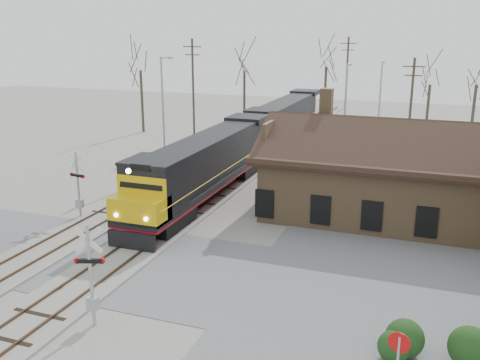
# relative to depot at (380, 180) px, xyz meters

# --- Properties ---
(ground) EXTENTS (140.00, 140.00, 0.00)m
(ground) POSITION_rel_depot_xyz_m (-11.99, -12.00, -2.41)
(ground) COLOR #9E998F
(ground) RESTS_ON ground
(road) EXTENTS (60.00, 9.00, 0.03)m
(road) POSITION_rel_depot_xyz_m (-11.99, -12.00, -2.39)
(road) COLOR #5A5A5F
(road) RESTS_ON ground
(track_main) EXTENTS (3.40, 90.00, 0.24)m
(track_main) POSITION_rel_depot_xyz_m (-11.99, 3.00, -2.34)
(track_main) COLOR #9E998F
(track_main) RESTS_ON ground
(track_siding) EXTENTS (3.40, 90.00, 0.24)m
(track_siding) POSITION_rel_depot_xyz_m (-16.49, 3.00, -2.34)
(track_siding) COLOR #9E998F
(track_siding) RESTS_ON ground
(depot) EXTENTS (15.20, 9.31, 7.90)m
(depot) POSITION_rel_depot_xyz_m (0.00, 0.00, 0.00)
(depot) COLOR olive
(depot) RESTS_ON ground
(locomotive_lead) EXTENTS (3.09, 20.68, 4.59)m
(locomotive_lead) POSITION_rel_depot_xyz_m (-11.99, -0.92, 0.01)
(locomotive_lead) COLOR black
(locomotive_lead) RESTS_ON ground
(locomotive_trailing) EXTENTS (3.09, 20.68, 4.35)m
(locomotive_trailing) POSITION_rel_depot_xyz_m (-11.99, 20.03, 0.01)
(locomotive_trailing) COLOR black
(locomotive_trailing) RESTS_ON ground
(crossbuck_near) EXTENTS (1.21, 0.49, 4.39)m
(crossbuck_near) POSITION_rel_depot_xyz_m (-9.44, -17.74, -0.37)
(crossbuck_near) COLOR #A5A8AD
(crossbuck_near) RESTS_ON ground
(crossbuck_far) EXTENTS (1.24, 0.33, 4.35)m
(crossbuck_far) POSITION_rel_depot_xyz_m (-17.89, -7.09, -0.39)
(crossbuck_far) COLOR #A5A8AD
(crossbuck_far) RESTS_ON ground
(do_not_enter_sign) EXTENTS (0.72, 0.20, 2.45)m
(do_not_enter_sign) POSITION_rel_depot_xyz_m (2.49, -18.19, -0.72)
(do_not_enter_sign) COLOR #A5A8AD
(do_not_enter_sign) RESTS_ON ground
(hedge_a) EXTENTS (1.20, 1.20, 1.20)m
(hedge_a) POSITION_rel_depot_xyz_m (2.27, -16.09, -1.81)
(hedge_a) COLOR #183411
(hedge_a) RESTS_ON ground
(hedge_b) EXTENTS (1.44, 1.44, 1.44)m
(hedge_b) POSITION_rel_depot_xyz_m (2.60, -15.60, -1.69)
(hedge_b) COLOR #183411
(hedge_b) RESTS_ON ground
(hedge_c) EXTENTS (1.53, 1.53, 1.53)m
(hedge_c) POSITION_rel_depot_xyz_m (4.82, -15.48, -1.64)
(hedge_c) COLOR #183411
(hedge_c) RESTS_ON ground
(streetlight_a) EXTENTS (0.25, 2.04, 9.59)m
(streetlight_a) POSITION_rel_depot_xyz_m (-17.89, 4.62, 2.93)
(streetlight_a) COLOR #A5A8AD
(streetlight_a) RESTS_ON ground
(streetlight_b) EXTENTS (0.25, 2.04, 8.86)m
(streetlight_b) POSITION_rel_depot_xyz_m (-4.46, 12.72, 2.56)
(streetlight_b) COLOR #A5A8AD
(streetlight_b) RESTS_ON ground
(streetlight_c) EXTENTS (0.25, 2.04, 8.63)m
(streetlight_c) POSITION_rel_depot_xyz_m (-2.44, 21.51, 2.44)
(streetlight_c) COLOR #A5A8AD
(streetlight_c) RESTS_ON ground
(utility_pole_a) EXTENTS (2.00, 0.24, 10.76)m
(utility_pole_a) POSITION_rel_depot_xyz_m (-20.75, 16.46, 3.21)
(utility_pole_a) COLOR #382D23
(utility_pole_a) RESTS_ON ground
(utility_pole_b) EXTENTS (2.00, 0.24, 10.78)m
(utility_pole_b) POSITION_rel_depot_xyz_m (-7.84, 33.82, 3.22)
(utility_pole_b) COLOR #382D23
(utility_pole_b) RESTS_ON ground
(utility_pole_c) EXTENTS (2.00, 0.24, 9.21)m
(utility_pole_c) POSITION_rel_depot_xyz_m (0.73, 17.72, 2.42)
(utility_pole_c) COLOR #382D23
(utility_pole_c) RESTS_ON ground
(tree_a) EXTENTS (4.76, 4.76, 11.66)m
(tree_a) POSITION_rel_depot_xyz_m (-29.19, 20.44, 5.90)
(tree_a) COLOR #382D23
(tree_a) RESTS_ON ground
(tree_b) EXTENTS (4.49, 4.49, 11.00)m
(tree_b) POSITION_rel_depot_xyz_m (-19.49, 28.62, 5.42)
(tree_b) COLOR #382D23
(tree_b) RESTS_ON ground
(tree_c) EXTENTS (4.73, 4.73, 11.60)m
(tree_c) POSITION_rel_depot_xyz_m (-10.55, 34.28, 5.85)
(tree_c) COLOR #382D23
(tree_c) RESTS_ON ground
(tree_d) EXTENTS (3.75, 3.75, 9.19)m
(tree_d) POSITION_rel_depot_xyz_m (2.07, 30.68, 4.13)
(tree_d) COLOR #382D23
(tree_d) RESTS_ON ground
(tree_e) EXTENTS (4.09, 4.09, 10.02)m
(tree_e) POSITION_rel_depot_xyz_m (6.62, 26.38, 4.73)
(tree_e) COLOR #382D23
(tree_e) RESTS_ON ground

